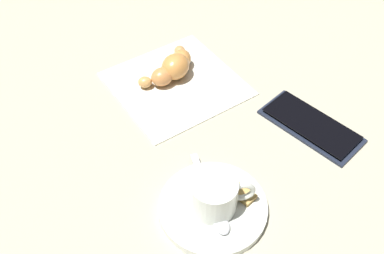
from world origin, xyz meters
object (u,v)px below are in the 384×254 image
(teaspoon, at_px, (214,206))
(napkin, at_px, (176,83))
(cell_phone, at_px, (311,125))
(croissant, at_px, (173,67))
(sugar_packet, at_px, (231,185))
(espresso_cup, at_px, (215,195))
(saucer, at_px, (213,207))

(teaspoon, xyz_separation_m, napkin, (-0.24, 0.05, -0.01))
(teaspoon, relative_size, napkin, 0.68)
(cell_phone, bearing_deg, croissant, -143.57)
(napkin, relative_size, cell_phone, 1.17)
(teaspoon, height_order, napkin, teaspoon)
(cell_phone, bearing_deg, sugar_packet, -72.46)
(teaspoon, height_order, croissant, croissant)
(teaspoon, bearing_deg, napkin, 167.71)
(espresso_cup, height_order, teaspoon, espresso_cup)
(sugar_packet, xyz_separation_m, croissant, (-0.24, 0.02, 0.01))
(sugar_packet, relative_size, croissant, 0.65)
(teaspoon, bearing_deg, sugar_packet, 118.79)
(saucer, distance_m, teaspoon, 0.01)
(sugar_packet, bearing_deg, teaspoon, 97.99)
(saucer, xyz_separation_m, croissant, (-0.25, 0.05, 0.02))
(saucer, relative_size, espresso_cup, 1.72)
(saucer, relative_size, cell_phone, 0.84)
(sugar_packet, distance_m, napkin, 0.22)
(teaspoon, bearing_deg, espresso_cup, 132.21)
(saucer, bearing_deg, espresso_cup, 41.24)
(espresso_cup, height_order, sugar_packet, espresso_cup)
(napkin, height_order, cell_phone, cell_phone)
(teaspoon, relative_size, cell_phone, 0.79)
(napkin, height_order, croissant, croissant)
(saucer, height_order, sugar_packet, sugar_packet)
(espresso_cup, relative_size, cell_phone, 0.49)
(saucer, height_order, cell_phone, saucer)
(napkin, xyz_separation_m, croissant, (-0.02, 0.00, 0.02))
(espresso_cup, height_order, napkin, espresso_cup)
(espresso_cup, xyz_separation_m, napkin, (-0.24, 0.05, -0.03))
(croissant, bearing_deg, teaspoon, -12.16)
(espresso_cup, distance_m, sugar_packet, 0.04)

